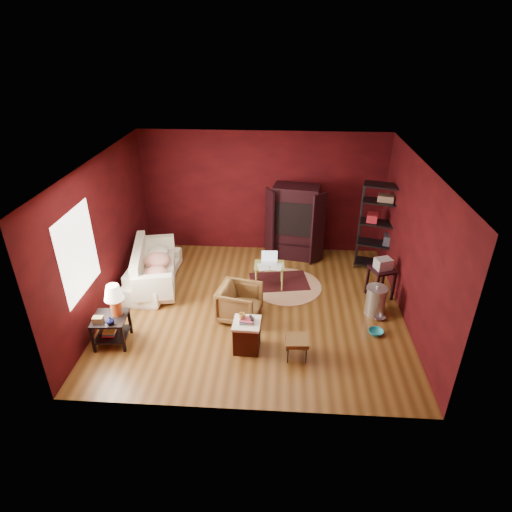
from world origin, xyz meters
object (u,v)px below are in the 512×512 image
at_px(armchair, 240,301).
at_px(wire_shelving, 383,224).
at_px(sofa, 152,268).
at_px(tv_armoire, 295,221).
at_px(laptop_desk, 269,267).
at_px(hamper, 247,335).
at_px(side_table, 112,309).

distance_m(armchair, wire_shelving, 3.59).
relative_size(sofa, tv_armoire, 1.11).
xyz_separation_m(armchair, tv_armoire, (1.02, 2.47, 0.53)).
height_order(laptop_desk, wire_shelving, wire_shelving).
xyz_separation_m(laptop_desk, wire_shelving, (2.36, 0.94, 0.59)).
distance_m(hamper, tv_armoire, 3.47).
xyz_separation_m(armchair, hamper, (0.20, -0.85, -0.08)).
relative_size(laptop_desk, tv_armoire, 0.44).
bearing_deg(wire_shelving, armchair, -128.94).
bearing_deg(tv_armoire, armchair, -102.65).
xyz_separation_m(sofa, laptop_desk, (2.40, 0.04, 0.09)).
bearing_deg(laptop_desk, armchair, -115.84).
xyz_separation_m(side_table, laptop_desk, (2.52, 1.90, -0.18)).
height_order(armchair, laptop_desk, laptop_desk).
distance_m(side_table, hamper, 2.26).
bearing_deg(armchair, side_table, 123.45).
bearing_deg(hamper, tv_armoire, 76.24).
xyz_separation_m(hamper, laptop_desk, (0.29, 1.97, 0.18)).
bearing_deg(armchair, wire_shelving, -41.83).
relative_size(hamper, laptop_desk, 0.83).
bearing_deg(hamper, sofa, 137.60).
bearing_deg(wire_shelving, side_table, -134.54).
relative_size(sofa, wire_shelving, 0.99).
xyz_separation_m(side_table, hamper, (2.22, -0.07, -0.36)).
bearing_deg(wire_shelving, hamper, -117.07).
height_order(sofa, side_table, side_table).
bearing_deg(sofa, tv_armoire, -62.80).
bearing_deg(laptop_desk, side_table, -144.92).
distance_m(armchair, tv_armoire, 2.72).
distance_m(armchair, hamper, 0.88).
xyz_separation_m(sofa, armchair, (1.91, -1.08, -0.01)).
bearing_deg(sofa, wire_shelving, -76.62).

